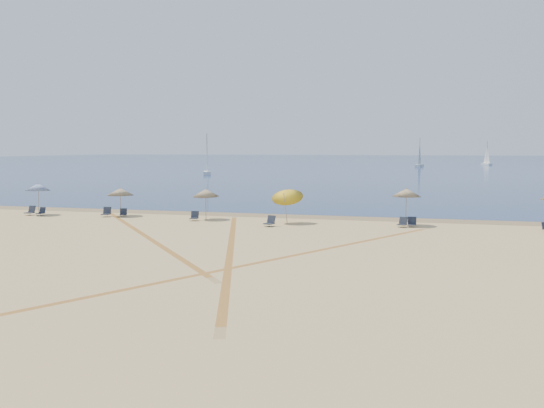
{
  "coord_description": "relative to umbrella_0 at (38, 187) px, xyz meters",
  "views": [
    {
      "loc": [
        10.52,
        -19.62,
        5.25
      ],
      "look_at": [
        0.0,
        20.0,
        1.3
      ],
      "focal_mm": 38.3,
      "sensor_mm": 36.0,
      "label": 1
    }
  ],
  "objects": [
    {
      "name": "chair_2",
      "position": [
        5.86,
        0.25,
        -1.87
      ],
      "size": [
        0.73,
        0.82,
        0.74
      ],
      "rotation": [
        0.0,
        0.0,
        0.18
      ],
      "color": "black",
      "rests_on": "ground"
    },
    {
      "name": "chair_3",
      "position": [
        7.11,
        0.59,
        -1.91
      ],
      "size": [
        0.73,
        0.77,
        0.63
      ],
      "rotation": [
        0.0,
        0.0,
        0.43
      ],
      "color": "black",
      "rests_on": "ground"
    },
    {
      "name": "sailboat_1",
      "position": [
        -13.18,
        70.7,
        0.29
      ],
      "size": [
        3.23,
        5.65,
        8.2
      ],
      "rotation": [
        0.0,
        0.0,
        0.35
      ],
      "color": "white",
      "rests_on": "ocean"
    },
    {
      "name": "sailboat_0",
      "position": [
        27.74,
        132.09,
        0.32
      ],
      "size": [
        2.5,
        5.74,
        8.29
      ],
      "rotation": [
        0.0,
        0.0,
        -0.2
      ],
      "color": "white",
      "rests_on": "ocean"
    },
    {
      "name": "chair_1",
      "position": [
        0.45,
        -0.29,
        -1.92
      ],
      "size": [
        0.55,
        0.64,
        0.63
      ],
      "rotation": [
        0.0,
        0.0,
        -0.06
      ],
      "color": "black",
      "rests_on": "ground"
    },
    {
      "name": "umbrella_2",
      "position": [
        13.89,
        0.63,
        -0.22
      ],
      "size": [
        1.97,
        1.99,
        2.31
      ],
      "color": "gray",
      "rests_on": "ground"
    },
    {
      "name": "ground",
      "position": [
        19.05,
        -19.72,
        -2.19
      ],
      "size": [
        160.0,
        160.0,
        0.0
      ],
      "primitive_type": "plane",
      "color": "tan",
      "rests_on": "ground"
    },
    {
      "name": "wet_sand",
      "position": [
        19.05,
        4.28,
        -2.19
      ],
      "size": [
        500.0,
        500.0,
        0.0
      ],
      "primitive_type": "plane",
      "color": "olive",
      "rests_on": "ground"
    },
    {
      "name": "tire_tracks",
      "position": [
        18.47,
        -10.22,
        -2.19
      ],
      "size": [
        49.59,
        45.13,
        0.0
      ],
      "color": "tan",
      "rests_on": "ground"
    },
    {
      "name": "umbrella_4",
      "position": [
        28.32,
        1.0,
        0.06
      ],
      "size": [
        1.98,
        1.98,
        2.59
      ],
      "color": "gray",
      "rests_on": "ground"
    },
    {
      "name": "chair_6",
      "position": [
        28.15,
        0.04,
        -1.9
      ],
      "size": [
        0.72,
        0.78,
        0.67
      ],
      "rotation": [
        0.0,
        0.0,
        -0.3
      ],
      "color": "black",
      "rests_on": "ground"
    },
    {
      "name": "chair_0",
      "position": [
        -0.49,
        -0.34,
        -1.87
      ],
      "size": [
        0.65,
        0.75,
        0.73
      ],
      "rotation": [
        0.0,
        0.0,
        -0.08
      ],
      "color": "black",
      "rests_on": "ground"
    },
    {
      "name": "umbrella_3",
      "position": [
        20.22,
        -0.03,
        -0.12
      ],
      "size": [
        2.22,
        2.23,
        2.82
      ],
      "color": "gray",
      "rests_on": "ground"
    },
    {
      "name": "umbrella_0",
      "position": [
        0.0,
        0.0,
        0.0
      ],
      "size": [
        1.91,
        1.92,
        2.53
      ],
      "color": "gray",
      "rests_on": "ground"
    },
    {
      "name": "chair_4",
      "position": [
        13.35,
        -0.28,
        -1.89
      ],
      "size": [
        0.66,
        0.74,
        0.68
      ],
      "rotation": [
        0.0,
        0.0,
        0.16
      ],
      "color": "black",
      "rests_on": "ground"
    },
    {
      "name": "sailboat_2",
      "position": [
        48.07,
        155.29,
        0.06
      ],
      "size": [
        3.07,
        5.11,
        7.45
      ],
      "rotation": [
        0.0,
        0.0,
        0.39
      ],
      "color": "white",
      "rests_on": "ocean"
    },
    {
      "name": "ocean",
      "position": [
        19.05,
        205.28,
        -2.18
      ],
      "size": [
        500.0,
        500.0,
        0.0
      ],
      "primitive_type": "plane",
      "color": "#0C2151",
      "rests_on": "ground"
    },
    {
      "name": "umbrella_1",
      "position": [
        6.67,
        0.95,
        -0.3
      ],
      "size": [
        2.05,
        2.05,
        2.23
      ],
      "color": "gray",
      "rests_on": "ground"
    },
    {
      "name": "chair_7",
      "position": [
        28.76,
        0.22,
        -1.89
      ],
      "size": [
        0.57,
        0.67,
        0.68
      ],
      "rotation": [
        0.0,
        0.0,
        0.02
      ],
      "color": "black",
      "rests_on": "ground"
    },
    {
      "name": "chair_5",
      "position": [
        19.48,
        -1.9,
        -1.87
      ],
      "size": [
        0.8,
        0.86,
        0.73
      ],
      "rotation": [
        0.0,
        0.0,
        -0.33
      ],
      "color": "black",
      "rests_on": "ground"
    }
  ]
}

